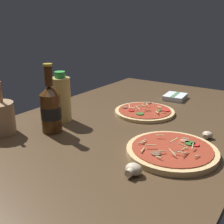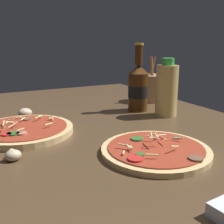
{
  "view_description": "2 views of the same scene",
  "coord_description": "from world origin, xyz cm",
  "px_view_note": "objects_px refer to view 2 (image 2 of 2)",
  "views": [
    {
      "loc": [
        -86.32,
        -53.72,
        42.68
      ],
      "look_at": [
        -6.06,
        0.72,
        9.85
      ],
      "focal_mm": 45.0,
      "sensor_mm": 36.0,
      "label": 1
    },
    {
      "loc": [
        68.91,
        -37.93,
        28.99
      ],
      "look_at": [
        0.05,
        -2.21,
        8.76
      ],
      "focal_mm": 45.0,
      "sensor_mm": 36.0,
      "label": 2
    }
  ],
  "objects_px": {
    "beer_bottle": "(138,87)",
    "pizza_far": "(156,150)",
    "utensil_crock": "(151,88)",
    "mushroom_right": "(13,155)",
    "oil_bottle": "(167,90)",
    "mushroom_left": "(25,113)",
    "pizza_near": "(24,130)"
  },
  "relations": [
    {
      "from": "oil_bottle",
      "to": "mushroom_right",
      "type": "xyz_separation_m",
      "value": [
        0.15,
        -0.55,
        -0.08
      ]
    },
    {
      "from": "oil_bottle",
      "to": "mushroom_right",
      "type": "distance_m",
      "value": 0.57
    },
    {
      "from": "mushroom_right",
      "to": "beer_bottle",
      "type": "bearing_deg",
      "value": 117.53
    },
    {
      "from": "mushroom_right",
      "to": "pizza_near",
      "type": "bearing_deg",
      "value": 162.55
    },
    {
      "from": "mushroom_left",
      "to": "mushroom_right",
      "type": "relative_size",
      "value": 1.31
    },
    {
      "from": "oil_bottle",
      "to": "mushroom_left",
      "type": "height_order",
      "value": "oil_bottle"
    },
    {
      "from": "mushroom_left",
      "to": "pizza_far",
      "type": "bearing_deg",
      "value": 24.74
    },
    {
      "from": "beer_bottle",
      "to": "pizza_far",
      "type": "bearing_deg",
      "value": -26.29
    },
    {
      "from": "mushroom_right",
      "to": "utensil_crock",
      "type": "distance_m",
      "value": 0.74
    },
    {
      "from": "pizza_far",
      "to": "mushroom_left",
      "type": "distance_m",
      "value": 0.52
    },
    {
      "from": "beer_bottle",
      "to": "mushroom_left",
      "type": "xyz_separation_m",
      "value": [
        -0.1,
        -0.4,
        -0.07
      ]
    },
    {
      "from": "mushroom_left",
      "to": "utensil_crock",
      "type": "xyz_separation_m",
      "value": [
        -0.02,
        0.55,
        0.04
      ]
    },
    {
      "from": "pizza_far",
      "to": "utensil_crock",
      "type": "height_order",
      "value": "utensil_crock"
    },
    {
      "from": "pizza_near",
      "to": "utensil_crock",
      "type": "relative_size",
      "value": 1.46
    },
    {
      "from": "pizza_far",
      "to": "beer_bottle",
      "type": "xyz_separation_m",
      "value": [
        -0.37,
        0.18,
        0.08
      ]
    },
    {
      "from": "mushroom_left",
      "to": "oil_bottle",
      "type": "bearing_deg",
      "value": 65.82
    },
    {
      "from": "pizza_near",
      "to": "utensil_crock",
      "type": "bearing_deg",
      "value": 108.63
    },
    {
      "from": "pizza_far",
      "to": "oil_bottle",
      "type": "distance_m",
      "value": 0.37
    },
    {
      "from": "pizza_far",
      "to": "mushroom_right",
      "type": "xyz_separation_m",
      "value": [
        -0.12,
        -0.31,
        0.0
      ]
    },
    {
      "from": "pizza_far",
      "to": "mushroom_left",
      "type": "height_order",
      "value": "pizza_far"
    },
    {
      "from": "pizza_far",
      "to": "mushroom_right",
      "type": "bearing_deg",
      "value": -110.52
    },
    {
      "from": "pizza_far",
      "to": "beer_bottle",
      "type": "relative_size",
      "value": 1.04
    },
    {
      "from": "pizza_far",
      "to": "oil_bottle",
      "type": "xyz_separation_m",
      "value": [
        -0.27,
        0.24,
        0.08
      ]
    },
    {
      "from": "pizza_far",
      "to": "oil_bottle",
      "type": "relative_size",
      "value": 1.29
    },
    {
      "from": "mushroom_left",
      "to": "utensil_crock",
      "type": "bearing_deg",
      "value": 92.32
    },
    {
      "from": "pizza_far",
      "to": "utensil_crock",
      "type": "bearing_deg",
      "value": 146.15
    },
    {
      "from": "oil_bottle",
      "to": "mushroom_left",
      "type": "xyz_separation_m",
      "value": [
        -0.2,
        -0.45,
        -0.08
      ]
    },
    {
      "from": "pizza_near",
      "to": "mushroom_left",
      "type": "relative_size",
      "value": 5.67
    },
    {
      "from": "beer_bottle",
      "to": "oil_bottle",
      "type": "distance_m",
      "value": 0.12
    },
    {
      "from": "utensil_crock",
      "to": "mushroom_left",
      "type": "bearing_deg",
      "value": -87.68
    },
    {
      "from": "oil_bottle",
      "to": "pizza_near",
      "type": "bearing_deg",
      "value": -93.3
    },
    {
      "from": "pizza_far",
      "to": "utensil_crock",
      "type": "relative_size",
      "value": 1.35
    }
  ]
}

